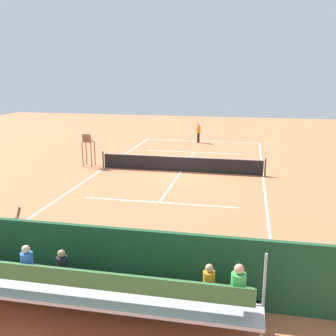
% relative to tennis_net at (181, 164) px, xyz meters
% --- Properties ---
extents(ground_plane, '(60.00, 60.00, 0.00)m').
position_rel_tennis_net_xyz_m(ground_plane, '(0.00, 0.00, -0.50)').
color(ground_plane, '#CC7047').
extents(court_line_markings, '(10.10, 22.20, 0.01)m').
position_rel_tennis_net_xyz_m(court_line_markings, '(0.00, -0.04, -0.50)').
color(court_line_markings, white).
rests_on(court_line_markings, ground).
extents(tennis_net, '(10.30, 0.10, 1.07)m').
position_rel_tennis_net_xyz_m(tennis_net, '(0.00, 0.00, 0.00)').
color(tennis_net, black).
rests_on(tennis_net, ground).
extents(backdrop_wall, '(18.00, 0.16, 2.00)m').
position_rel_tennis_net_xyz_m(backdrop_wall, '(0.00, 14.00, 0.50)').
color(backdrop_wall, '#1E4C2D').
rests_on(backdrop_wall, ground).
extents(bleacher_stand, '(9.06, 2.40, 2.48)m').
position_rel_tennis_net_xyz_m(bleacher_stand, '(-0.04, 15.33, 0.40)').
color(bleacher_stand, '#B2B2B7').
rests_on(bleacher_stand, ground).
extents(umpire_chair, '(0.67, 0.67, 2.14)m').
position_rel_tennis_net_xyz_m(umpire_chair, '(6.20, -0.24, 0.81)').
color(umpire_chair, brown).
rests_on(umpire_chair, ground).
extents(courtside_bench, '(1.80, 0.40, 0.93)m').
position_rel_tennis_net_xyz_m(courtside_bench, '(-3.12, 13.27, 0.06)').
color(courtside_bench, '#234C2D').
rests_on(courtside_bench, ground).
extents(equipment_bag, '(0.90, 0.36, 0.36)m').
position_rel_tennis_net_xyz_m(equipment_bag, '(-1.68, 13.40, -0.32)').
color(equipment_bag, black).
rests_on(equipment_bag, ground).
extents(tennis_player, '(0.43, 0.55, 1.93)m').
position_rel_tennis_net_xyz_m(tennis_player, '(0.22, -10.23, 0.51)').
color(tennis_player, black).
rests_on(tennis_player, ground).
extents(tennis_racket, '(0.40, 0.58, 0.03)m').
position_rel_tennis_net_xyz_m(tennis_racket, '(0.69, -10.06, -0.49)').
color(tennis_racket, black).
rests_on(tennis_racket, ground).
extents(tennis_ball_near, '(0.07, 0.07, 0.07)m').
position_rel_tennis_net_xyz_m(tennis_ball_near, '(-0.91, -6.26, -0.47)').
color(tennis_ball_near, '#CCDB33').
rests_on(tennis_ball_near, ground).
extents(tennis_ball_far, '(0.07, 0.07, 0.07)m').
position_rel_tennis_net_xyz_m(tennis_ball_far, '(1.30, -8.23, -0.47)').
color(tennis_ball_far, '#CCDB33').
rests_on(tennis_ball_far, ground).
extents(line_judge, '(0.40, 0.55, 1.93)m').
position_rel_tennis_net_xyz_m(line_judge, '(3.08, 13.02, 0.51)').
color(line_judge, '#232328').
rests_on(line_judge, ground).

